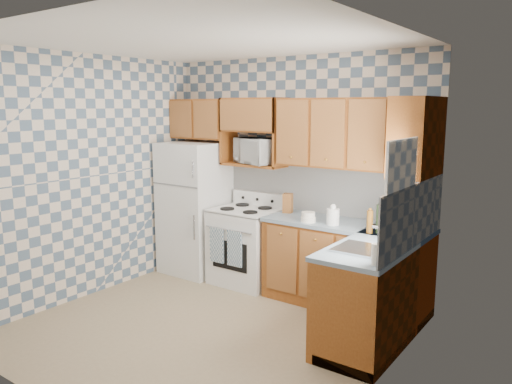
# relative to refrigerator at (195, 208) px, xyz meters

# --- Properties ---
(floor) EXTENTS (3.40, 3.40, 0.00)m
(floor) POSITION_rel_refrigerator_xyz_m (1.27, -1.25, -0.84)
(floor) COLOR #867153
(floor) RESTS_ON ground
(back_wall) EXTENTS (3.40, 0.02, 2.70)m
(back_wall) POSITION_rel_refrigerator_xyz_m (1.27, 0.35, 0.51)
(back_wall) COLOR slate
(back_wall) RESTS_ON ground
(right_wall) EXTENTS (0.02, 3.20, 2.70)m
(right_wall) POSITION_rel_refrigerator_xyz_m (2.97, -1.25, 0.51)
(right_wall) COLOR slate
(right_wall) RESTS_ON ground
(backsplash_back) EXTENTS (2.60, 0.02, 0.56)m
(backsplash_back) POSITION_rel_refrigerator_xyz_m (1.68, 0.34, 0.36)
(backsplash_back) COLOR silver
(backsplash_back) RESTS_ON back_wall
(backsplash_right) EXTENTS (0.02, 1.60, 0.56)m
(backsplash_right) POSITION_rel_refrigerator_xyz_m (2.96, -0.45, 0.36)
(backsplash_right) COLOR silver
(backsplash_right) RESTS_ON right_wall
(refrigerator) EXTENTS (0.75, 0.70, 1.68)m
(refrigerator) POSITION_rel_refrigerator_xyz_m (0.00, 0.00, 0.00)
(refrigerator) COLOR silver
(refrigerator) RESTS_ON floor
(stove_body) EXTENTS (0.76, 0.65, 0.90)m
(stove_body) POSITION_rel_refrigerator_xyz_m (0.80, 0.03, -0.39)
(stove_body) COLOR silver
(stove_body) RESTS_ON floor
(cooktop) EXTENTS (0.76, 0.65, 0.02)m
(cooktop) POSITION_rel_refrigerator_xyz_m (0.80, 0.03, 0.07)
(cooktop) COLOR silver
(cooktop) RESTS_ON stove_body
(backguard) EXTENTS (0.76, 0.08, 0.17)m
(backguard) POSITION_rel_refrigerator_xyz_m (0.80, 0.30, 0.16)
(backguard) COLOR silver
(backguard) RESTS_ON cooktop
(dish_towel_left) EXTENTS (0.20, 0.02, 0.42)m
(dish_towel_left) POSITION_rel_refrigerator_xyz_m (0.63, -0.32, -0.32)
(dish_towel_left) COLOR navy
(dish_towel_left) RESTS_ON stove_body
(dish_towel_right) EXTENTS (0.20, 0.02, 0.42)m
(dish_towel_right) POSITION_rel_refrigerator_xyz_m (0.90, -0.32, -0.32)
(dish_towel_right) COLOR navy
(dish_towel_right) RESTS_ON stove_body
(base_cabinets_back) EXTENTS (1.75, 0.60, 0.88)m
(base_cabinets_back) POSITION_rel_refrigerator_xyz_m (2.10, 0.05, -0.40)
(base_cabinets_back) COLOR brown
(base_cabinets_back) RESTS_ON floor
(base_cabinets_right) EXTENTS (0.60, 1.60, 0.88)m
(base_cabinets_right) POSITION_rel_refrigerator_xyz_m (2.67, -0.45, -0.40)
(base_cabinets_right) COLOR brown
(base_cabinets_right) RESTS_ON floor
(countertop_back) EXTENTS (1.77, 0.63, 0.04)m
(countertop_back) POSITION_rel_refrigerator_xyz_m (2.10, 0.05, 0.06)
(countertop_back) COLOR slate
(countertop_back) RESTS_ON base_cabinets_back
(countertop_right) EXTENTS (0.63, 1.60, 0.04)m
(countertop_right) POSITION_rel_refrigerator_xyz_m (2.67, -0.45, 0.06)
(countertop_right) COLOR slate
(countertop_right) RESTS_ON base_cabinets_right
(upper_cabinets_back) EXTENTS (1.75, 0.33, 0.74)m
(upper_cabinets_back) POSITION_rel_refrigerator_xyz_m (2.10, 0.19, 1.01)
(upper_cabinets_back) COLOR brown
(upper_cabinets_back) RESTS_ON back_wall
(upper_cabinets_fridge) EXTENTS (0.82, 0.33, 0.50)m
(upper_cabinets_fridge) POSITION_rel_refrigerator_xyz_m (-0.02, 0.19, 1.13)
(upper_cabinets_fridge) COLOR brown
(upper_cabinets_fridge) RESTS_ON back_wall
(upper_cabinets_right) EXTENTS (0.33, 0.70, 0.74)m
(upper_cabinets_right) POSITION_rel_refrigerator_xyz_m (2.81, 0.00, 1.01)
(upper_cabinets_right) COLOR brown
(upper_cabinets_right) RESTS_ON right_wall
(microwave_shelf) EXTENTS (0.80, 0.33, 0.03)m
(microwave_shelf) POSITION_rel_refrigerator_xyz_m (0.80, 0.19, 0.60)
(microwave_shelf) COLOR brown
(microwave_shelf) RESTS_ON back_wall
(microwave) EXTENTS (0.64, 0.53, 0.31)m
(microwave) POSITION_rel_refrigerator_xyz_m (0.85, 0.20, 0.76)
(microwave) COLOR silver
(microwave) RESTS_ON microwave_shelf
(sink) EXTENTS (0.48, 0.40, 0.03)m
(sink) POSITION_rel_refrigerator_xyz_m (2.67, -0.80, 0.09)
(sink) COLOR #B7B7BC
(sink) RESTS_ON countertop_right
(window) EXTENTS (0.02, 0.66, 0.86)m
(window) POSITION_rel_refrigerator_xyz_m (2.96, -0.80, 0.61)
(window) COLOR silver
(window) RESTS_ON right_wall
(bottle_0) EXTENTS (0.06, 0.06, 0.28)m
(bottle_0) POSITION_rel_refrigerator_xyz_m (2.54, -0.15, 0.22)
(bottle_0) COLOR black
(bottle_0) RESTS_ON countertop_back
(bottle_1) EXTENTS (0.06, 0.06, 0.26)m
(bottle_1) POSITION_rel_refrigerator_xyz_m (2.64, -0.21, 0.21)
(bottle_1) COLOR black
(bottle_1) RESTS_ON countertop_back
(bottle_2) EXTENTS (0.06, 0.06, 0.24)m
(bottle_2) POSITION_rel_refrigerator_xyz_m (2.69, -0.11, 0.20)
(bottle_2) COLOR brown
(bottle_2) RESTS_ON countertop_back
(bottle_3) EXTENTS (0.06, 0.06, 0.22)m
(bottle_3) POSITION_rel_refrigerator_xyz_m (2.47, -0.21, 0.19)
(bottle_3) COLOR brown
(bottle_3) RESTS_ON countertop_back
(knife_block) EXTENTS (0.13, 0.13, 0.22)m
(knife_block) POSITION_rel_refrigerator_xyz_m (1.32, 0.13, 0.19)
(knife_block) COLOR brown
(knife_block) RESTS_ON countertop_back
(electric_kettle) EXTENTS (0.13, 0.13, 0.17)m
(electric_kettle) POSITION_rel_refrigerator_xyz_m (2.02, -0.11, 0.16)
(electric_kettle) COLOR silver
(electric_kettle) RESTS_ON countertop_back
(food_containers) EXTENTS (0.16, 0.16, 0.11)m
(food_containers) POSITION_rel_refrigerator_xyz_m (1.75, -0.14, 0.13)
(food_containers) COLOR silver
(food_containers) RESTS_ON countertop_back
(soap_bottle) EXTENTS (0.06, 0.06, 0.17)m
(soap_bottle) POSITION_rel_refrigerator_xyz_m (2.89, -1.12, 0.17)
(soap_bottle) COLOR silver
(soap_bottle) RESTS_ON countertop_right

